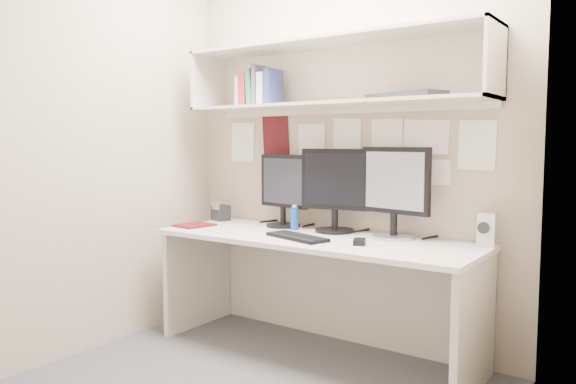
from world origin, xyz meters
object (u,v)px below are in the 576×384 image
Objects in this scene: monitor_right at (395,190)px; maroon_notebook at (195,225)px; monitor_center at (336,188)px; keyboard at (297,237)px; monitor_left at (284,188)px; desk_phone at (221,213)px; desk at (315,295)px; speaker at (486,230)px.

maroon_notebook is (-1.31, -0.34, -0.28)m from monitor_right.
monitor_center reaches higher than keyboard.
monitor_left is 3.35× the size of desk_phone.
monitor_right reaches higher than desk_phone.
desk is 0.80m from monitor_right.
monitor_center is 0.98× the size of monitor_right.
desk_phone is at bearing 168.42° from speaker.
desk is at bearing 16.07° from maroon_notebook.
maroon_notebook is (-0.50, -0.34, -0.26)m from monitor_left.
monitor_left is 0.66m from maroon_notebook.
maroon_notebook is 1.65× the size of desk_phone.
monitor_center is 3.64× the size of desk_phone.
monitor_right reaches higher than monitor_left.
speaker is at bearing 13.86° from monitor_right.
monitor_left reaches higher than speaker.
keyboard is (-0.04, -0.13, 0.37)m from desk.
monitor_center reaches higher than maroon_notebook.
monitor_left is at bearing 151.54° from keyboard.
keyboard is at bearing -171.79° from speaker.
monitor_left is 0.81m from monitor_right.
speaker is at bearing 19.83° from maroon_notebook.
desk is 3.80× the size of monitor_center.
maroon_notebook is (-0.89, -0.12, 0.37)m from desk.
monitor_left is 0.59m from desk_phone.
keyboard is at bearing -109.56° from monitor_center.
keyboard is at bearing 7.40° from maroon_notebook.
monitor_left reaches higher than desk.
desk is at bearing -104.36° from monitor_center.
monitor_center is 2.21× the size of maroon_notebook.
monitor_left is 2.67× the size of speaker.
monitor_right is at bearing 170.18° from speaker.
desk is 1.05m from desk_phone.
desk is 4.12× the size of monitor_left.
monitor_right is at bearing 22.94° from maroon_notebook.
monitor_left is at bearing 150.69° from desk.
maroon_notebook is at bearing -135.58° from monitor_left.
monitor_right is 0.56m from speaker.
speaker is at bearing 11.64° from monitor_left.
monitor_left is at bearing 168.11° from speaker.
monitor_left is (-0.39, 0.22, 0.63)m from desk.
desk is at bearing -19.01° from monitor_left.
speaker reaches higher than desk.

